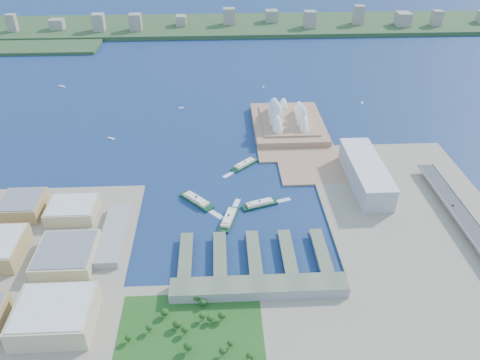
{
  "coord_description": "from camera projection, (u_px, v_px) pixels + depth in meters",
  "views": [
    {
      "loc": [
        -24.95,
        -507.67,
        397.67
      ],
      "look_at": [
        4.31,
        74.69,
        18.0
      ],
      "focal_mm": 35.0,
      "sensor_mm": 36.0,
      "label": 1
    }
  ],
  "objects": [
    {
      "name": "ferry_d",
      "position": [
        260.0,
        203.0,
        669.3
      ],
      "size": [
        53.99,
        29.25,
        9.92
      ],
      "primitive_type": null,
      "rotation": [
        0.0,
        0.0,
        1.89
      ],
      "color": "#0E381F",
      "rests_on": "ground"
    },
    {
      "name": "ground",
      "position": [
        240.0,
        221.0,
        642.94
      ],
      "size": [
        3000.0,
        3000.0,
        0.0
      ],
      "primitive_type": "plane",
      "color": "#0F2447",
      "rests_on": "ground"
    },
    {
      "name": "car_c",
      "position": [
        453.0,
        205.0,
        646.08
      ],
      "size": [
        2.03,
        4.99,
        1.45
      ],
      "primitive_type": "imported",
      "color": "slate",
      "rests_on": "expressway"
    },
    {
      "name": "terminal_building",
      "position": [
        259.0,
        288.0,
        525.67
      ],
      "size": [
        200.0,
        28.0,
        12.0
      ],
      "primitive_type": "cube",
      "color": "gray",
      "rests_on": "south_land"
    },
    {
      "name": "ferry_b",
      "position": [
        245.0,
        163.0,
        761.79
      ],
      "size": [
        47.37,
        45.42,
        9.9
      ],
      "primitive_type": null,
      "rotation": [
        0.0,
        0.0,
        -0.82
      ],
      "color": "#0E381F",
      "rests_on": "ground"
    },
    {
      "name": "boat_a",
      "position": [
        111.0,
        138.0,
        842.04
      ],
      "size": [
        13.34,
        9.45,
        2.58
      ],
      "primitive_type": null,
      "rotation": [
        0.0,
        0.0,
        1.06
      ],
      "color": "white",
      "rests_on": "ground"
    },
    {
      "name": "peninsula",
      "position": [
        291.0,
        131.0,
        864.25
      ],
      "size": [
        135.0,
        220.0,
        3.0
      ],
      "primitive_type": "cube",
      "color": "#9D7256",
      "rests_on": "ground"
    },
    {
      "name": "ferry_wharves",
      "position": [
        254.0,
        255.0,
        578.22
      ],
      "size": [
        184.0,
        90.0,
        9.3
      ],
      "primitive_type": null,
      "color": "#525C46",
      "rests_on": "ground"
    },
    {
      "name": "east_land",
      "position": [
        425.0,
        238.0,
        610.36
      ],
      "size": [
        240.0,
        500.0,
        3.0
      ],
      "primitive_type": "cube",
      "color": "gray",
      "rests_on": "ground"
    },
    {
      "name": "boat_c",
      "position": [
        362.0,
        103.0,
        973.54
      ],
      "size": [
        7.52,
        12.66,
        2.74
      ],
      "primitive_type": null,
      "rotation": [
        0.0,
        0.0,
        2.79
      ],
      "color": "white",
      "rests_on": "ground"
    },
    {
      "name": "boat_b",
      "position": [
        181.0,
        108.0,
        952.71
      ],
      "size": [
        9.66,
        3.52,
        2.59
      ],
      "primitive_type": null,
      "rotation": [
        0.0,
        0.0,
        1.59
      ],
      "color": "white",
      "rests_on": "ground"
    },
    {
      "name": "boat_e",
      "position": [
        263.0,
        87.0,
        1047.68
      ],
      "size": [
        3.31,
        9.66,
        2.35
      ],
      "primitive_type": null,
      "rotation": [
        0.0,
        0.0,
        -0.03
      ],
      "color": "white",
      "rests_on": "ground"
    },
    {
      "name": "west_buildings",
      "position": [
        36.0,
        252.0,
        564.84
      ],
      "size": [
        200.0,
        280.0,
        27.0
      ],
      "primitive_type": null,
      "color": "#A08250",
      "rests_on": "west_land"
    },
    {
      "name": "expressway",
      "position": [
        475.0,
        237.0,
        600.46
      ],
      "size": [
        26.0,
        340.0,
        11.85
      ],
      "primitive_type": null,
      "color": "gray",
      "rests_on": "east_land"
    },
    {
      "name": "south_land",
      "position": [
        250.0,
        349.0,
        466.36
      ],
      "size": [
        720.0,
        180.0,
        3.0
      ],
      "primitive_type": "cube",
      "color": "gray",
      "rests_on": "ground"
    },
    {
      "name": "far_shore",
      "position": [
        224.0,
        26.0,
        1459.89
      ],
      "size": [
        2200.0,
        260.0,
        12.0
      ],
      "primitive_type": "cube",
      "color": "#2D4926",
      "rests_on": "ground"
    },
    {
      "name": "ferry_a",
      "position": [
        196.0,
        199.0,
        675.99
      ],
      "size": [
        51.37,
        53.61,
        11.2
      ],
      "primitive_type": null,
      "rotation": [
        0.0,
        0.0,
        0.75
      ],
      "color": "#0E381F",
      "rests_on": "ground"
    },
    {
      "name": "park",
      "position": [
        190.0,
        329.0,
        475.39
      ],
      "size": [
        150.0,
        110.0,
        16.0
      ],
      "primitive_type": null,
      "color": "#194714",
      "rests_on": "south_land"
    },
    {
      "name": "far_skyline",
      "position": [
        224.0,
        16.0,
        1424.87
      ],
      "size": [
        1900.0,
        140.0,
        55.0
      ],
      "primitive_type": null,
      "color": "gray",
      "rests_on": "far_shore"
    },
    {
      "name": "toaster_building",
      "position": [
        366.0,
        173.0,
        706.91
      ],
      "size": [
        45.0,
        155.0,
        35.0
      ],
      "primitive_type": "cube",
      "color": "#9A9A9F",
      "rests_on": "east_land"
    },
    {
      "name": "ferry_c",
      "position": [
        229.0,
        217.0,
        640.28
      ],
      "size": [
        30.52,
        58.57,
        10.74
      ],
      "primitive_type": null,
      "rotation": [
        0.0,
        0.0,
        2.84
      ],
      "color": "#0E381F",
      "rests_on": "ground"
    },
    {
      "name": "opera_house",
      "position": [
        289.0,
        112.0,
        864.24
      ],
      "size": [
        134.0,
        180.0,
        58.0
      ],
      "primitive_type": null,
      "color": "white",
      "rests_on": "peninsula"
    },
    {
      "name": "west_land",
      "position": [
        30.0,
        282.0,
        543.73
      ],
      "size": [
        220.0,
        390.0,
        3.0
      ],
      "primitive_type": "cube",
      "color": "gray",
      "rests_on": "ground"
    },
    {
      "name": "boat_d",
      "position": [
        62.0,
        86.0,
        1050.8
      ],
      "size": [
        16.36,
        11.74,
        2.84
      ],
      "primitive_type": null,
      "rotation": [
        0.0,
        0.0,
        1.04
      ],
      "color": "white",
      "rests_on": "ground"
    }
  ]
}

